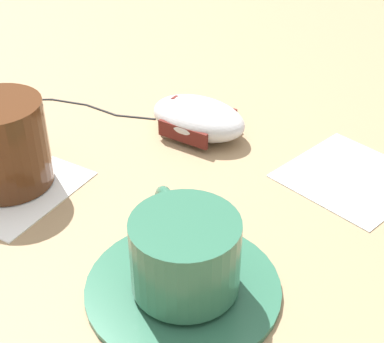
% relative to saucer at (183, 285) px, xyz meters
% --- Properties ---
extents(ground_plane, '(3.00, 3.00, 0.00)m').
position_rel_saucer_xyz_m(ground_plane, '(-0.06, -0.12, -0.00)').
color(ground_plane, '#9E7F5B').
extents(saucer, '(0.15, 0.15, 0.01)m').
position_rel_saucer_xyz_m(saucer, '(0.00, 0.00, 0.00)').
color(saucer, '#2D664C').
rests_on(saucer, ground).
extents(coffee_cup, '(0.08, 0.11, 0.06)m').
position_rel_saucer_xyz_m(coffee_cup, '(-0.00, 0.00, 0.03)').
color(coffee_cup, '#2D664C').
rests_on(coffee_cup, saucer).
extents(computer_mouse, '(0.10, 0.12, 0.04)m').
position_rel_saucer_xyz_m(computer_mouse, '(-0.15, -0.18, 0.01)').
color(computer_mouse, silver).
rests_on(computer_mouse, ground).
extents(mouse_cable, '(0.14, 0.18, 0.00)m').
position_rel_saucer_xyz_m(mouse_cable, '(-0.07, -0.32, -0.00)').
color(mouse_cable, black).
rests_on(mouse_cable, ground).
extents(napkin_under_glass, '(0.16, 0.16, 0.00)m').
position_rel_saucer_xyz_m(napkin_under_glass, '(0.05, -0.21, -0.00)').
color(napkin_under_glass, white).
rests_on(napkin_under_glass, ground).
extents(drinking_glass, '(0.08, 0.08, 0.08)m').
position_rel_saucer_xyz_m(drinking_glass, '(0.05, -0.21, 0.04)').
color(drinking_glass, '#4C2814').
rests_on(drinking_glass, napkin_under_glass).
extents(napkin_spare, '(0.13, 0.13, 0.00)m').
position_rel_saucer_xyz_m(napkin_spare, '(-0.22, -0.02, -0.00)').
color(napkin_spare, white).
rests_on(napkin_spare, ground).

